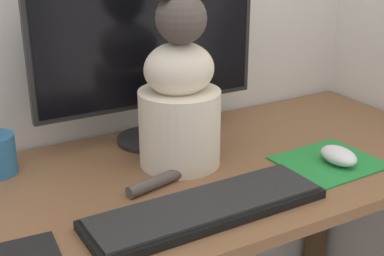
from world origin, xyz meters
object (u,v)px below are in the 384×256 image
Objects in this scene: monitor at (148,52)px; keyboard at (207,208)px; cat at (180,99)px; computer_mouse_right at (338,156)px.

keyboard is at bearing -99.15° from monitor.
cat is at bearing -89.42° from monitor.
computer_mouse_right is (0.31, -0.34, -0.21)m from monitor.
computer_mouse_right reaches higher than keyboard.
cat is (0.06, 0.22, 0.14)m from keyboard.
computer_mouse_right is at bearing -24.56° from cat.
monitor is 0.44m from keyboard.
cat is at bearing 149.25° from computer_mouse_right.
cat reaches higher than computer_mouse_right.
computer_mouse_right is at bearing 4.86° from keyboard.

